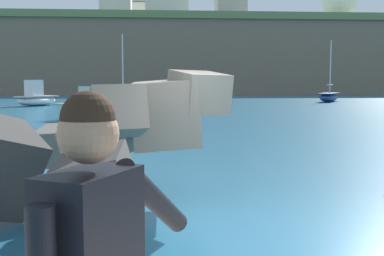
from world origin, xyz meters
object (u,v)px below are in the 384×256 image
boat_near_left (36,98)px  station_building_east (138,15)px  boat_near_centre (329,97)px  station_building_central (116,4)px  station_building_annex (167,7)px  boat_mid_centre (92,107)px  mooring_buoy_inner (76,132)px  boat_mid_left (127,98)px  radar_dome (340,4)px  station_building_west (231,8)px

boat_near_left → station_building_east: bearing=83.8°
boat_near_left → boat_near_centre: boat_near_centre is taller
station_building_central → station_building_annex: 10.05m
station_building_central → boat_mid_centre: bearing=-86.5°
boat_near_left → mooring_buoy_inner: size_ratio=10.20×
boat_mid_centre → station_building_annex: bearing=85.0°
mooring_buoy_inner → station_building_annex: (4.79, 72.80, 15.94)m
boat_mid_left → mooring_buoy_inner: bearing=-89.8°
station_building_central → station_building_east: (3.73, 8.97, -0.76)m
boat_near_centre → boat_mid_centre: boat_near_centre is taller
boat_near_centre → boat_mid_left: bearing=-176.7°
radar_dome → station_building_west: 29.98m
boat_near_centre → mooring_buoy_inner: bearing=-123.8°
boat_mid_centre → station_building_east: size_ratio=0.56×
boat_mid_left → boat_mid_centre: 20.87m
mooring_buoy_inner → station_building_east: size_ratio=0.05×
boat_near_centre → boat_mid_centre: (-21.88, -22.08, 0.11)m
boat_near_left → boat_mid_left: size_ratio=0.66×
radar_dome → station_building_central: bearing=-166.8°
mooring_buoy_inner → station_building_annex: station_building_annex is taller
station_building_central → station_building_west: bearing=-6.3°
boat_mid_centre → boat_near_left: bearing=114.2°
boat_near_left → station_building_west: station_building_west is taller
boat_mid_left → mooring_buoy_inner: 30.42m
boat_near_centre → radar_dome: (22.24, 55.29, 18.82)m
boat_near_left → boat_mid_left: 9.39m
station_building_east → station_building_annex: 13.20m
radar_dome → station_building_annex: (-38.60, -14.13, -3.18)m
boat_mid_left → radar_dome: size_ratio=0.65×
station_building_west → station_building_east: size_ratio=0.74×
boat_mid_left → station_building_annex: 45.45m
boat_near_centre → boat_mid_centre: size_ratio=1.40×
mooring_buoy_inner → station_building_east: (-1.08, 84.63, 16.04)m
station_building_west → boat_near_left: bearing=-116.8°
mooring_buoy_inner → station_building_central: station_building_central is taller
station_building_east → boat_near_left: bearing=-96.2°
mooring_buoy_inner → boat_near_centre: bearing=56.2°
station_building_west → boat_mid_centre: bearing=-105.5°
mooring_buoy_inner → station_building_central: bearing=93.6°
mooring_buoy_inner → station_building_central: size_ratio=0.07×
station_building_west → station_building_central: 21.88m
boat_mid_left → radar_dome: (43.48, 56.51, 18.86)m
boat_near_centre → boat_near_left: bearing=-166.5°
boat_near_left → boat_mid_left: (7.49, 5.66, -0.24)m
boat_near_left → station_building_central: bearing=86.9°
station_building_west → station_building_annex: bearing=-177.9°
station_building_west → station_building_central: size_ratio=0.93×
boat_mid_centre → station_building_east: (-0.34, 75.06, 15.63)m
boat_mid_left → station_building_annex: station_building_annex is taller
boat_near_centre → station_building_west: size_ratio=1.05×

